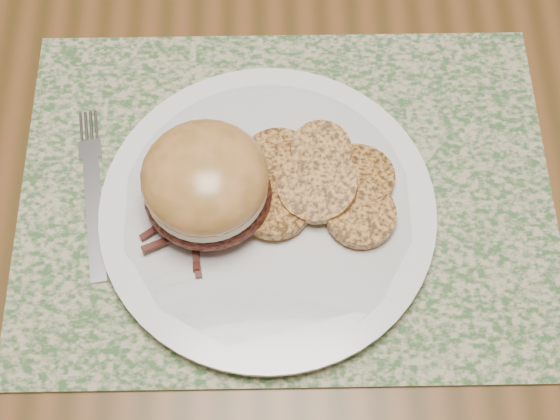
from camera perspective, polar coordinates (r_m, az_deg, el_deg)
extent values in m
plane|color=brown|center=(1.45, 11.62, -6.47)|extent=(3.50, 3.50, 0.00)
cylinder|color=brown|center=(1.35, -18.01, 14.15)|extent=(0.06, 0.06, 0.71)
cube|color=#375C2F|center=(0.66, 0.47, 1.19)|extent=(0.45, 0.33, 0.00)
cylinder|color=white|center=(0.64, -0.89, -0.13)|extent=(0.26, 0.26, 0.02)
ellipsoid|color=black|center=(0.62, -5.30, 1.16)|extent=(0.10, 0.10, 0.04)
cylinder|color=beige|center=(0.60, -5.45, 1.98)|extent=(0.10, 0.10, 0.01)
ellipsoid|color=#B1713A|center=(0.59, -5.54, 2.43)|extent=(0.10, 0.10, 0.05)
cylinder|color=#BA7C36|center=(0.65, -0.09, 3.47)|extent=(0.07, 0.07, 0.01)
cylinder|color=#BA7C36|center=(0.65, 3.00, 4.44)|extent=(0.07, 0.07, 0.02)
cylinder|color=#BA7C36|center=(0.65, 5.51, 2.38)|extent=(0.08, 0.08, 0.02)
cylinder|color=#BA7C36|center=(0.63, -0.52, 0.41)|extent=(0.09, 0.09, 0.02)
cylinder|color=#BA7C36|center=(0.63, 2.77, 1.85)|extent=(0.07, 0.07, 0.02)
cylinder|color=#BA7C36|center=(0.63, 5.93, -0.33)|extent=(0.07, 0.07, 0.01)
cube|color=#B2B2B9|center=(0.67, -13.39, -0.58)|extent=(0.03, 0.12, 0.00)
cube|color=#B2B2B9|center=(0.70, -13.71, 4.31)|extent=(0.02, 0.02, 0.00)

